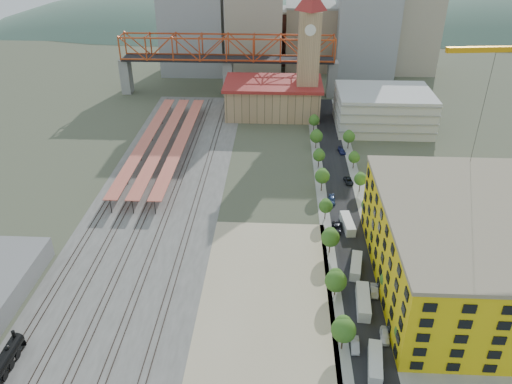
{
  "coord_description": "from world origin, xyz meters",
  "views": [
    {
      "loc": [
        -2.21,
        -107.31,
        72.17
      ],
      "look_at": [
        -7.64,
        0.99,
        10.0
      ],
      "focal_mm": 35.0,
      "sensor_mm": 36.0,
      "label": 1
    }
  ],
  "objects_px": {
    "site_trailer_a": "(375,363)",
    "site_trailer_c": "(356,266)",
    "site_trailer_d": "(348,224)",
    "site_trailer_b": "(363,302)",
    "clock_tower": "(309,43)",
    "construction_building": "(486,250)"
  },
  "relations": [
    {
      "from": "site_trailer_a",
      "to": "site_trailer_c",
      "type": "distance_m",
      "value": 27.83
    },
    {
      "from": "site_trailer_c",
      "to": "site_trailer_d",
      "type": "xyz_separation_m",
      "value": [
        0.0,
        17.32,
        0.03
      ]
    },
    {
      "from": "site_trailer_b",
      "to": "site_trailer_d",
      "type": "bearing_deg",
      "value": 94.57
    },
    {
      "from": "clock_tower",
      "to": "site_trailer_b",
      "type": "distance_m",
      "value": 111.99
    },
    {
      "from": "site_trailer_d",
      "to": "site_trailer_c",
      "type": "bearing_deg",
      "value": -95.7
    },
    {
      "from": "clock_tower",
      "to": "site_trailer_a",
      "type": "height_order",
      "value": "clock_tower"
    },
    {
      "from": "site_trailer_a",
      "to": "site_trailer_c",
      "type": "relative_size",
      "value": 1.02
    },
    {
      "from": "site_trailer_b",
      "to": "site_trailer_c",
      "type": "xyz_separation_m",
      "value": [
        0.0,
        11.98,
        -0.14
      ]
    },
    {
      "from": "site_trailer_a",
      "to": "site_trailer_b",
      "type": "height_order",
      "value": "site_trailer_b"
    },
    {
      "from": "site_trailer_d",
      "to": "clock_tower",
      "type": "bearing_deg",
      "value": 90.08
    },
    {
      "from": "clock_tower",
      "to": "construction_building",
      "type": "height_order",
      "value": "clock_tower"
    },
    {
      "from": "site_trailer_a",
      "to": "site_trailer_c",
      "type": "height_order",
      "value": "site_trailer_a"
    },
    {
      "from": "construction_building",
      "to": "site_trailer_d",
      "type": "relative_size",
      "value": 5.6
    },
    {
      "from": "clock_tower",
      "to": "construction_building",
      "type": "xyz_separation_m",
      "value": [
        34.0,
        -99.99,
        -19.29
      ]
    },
    {
      "from": "construction_building",
      "to": "site_trailer_a",
      "type": "distance_m",
      "value": 36.42
    },
    {
      "from": "clock_tower",
      "to": "construction_building",
      "type": "distance_m",
      "value": 107.36
    },
    {
      "from": "site_trailer_a",
      "to": "site_trailer_d",
      "type": "height_order",
      "value": "site_trailer_d"
    },
    {
      "from": "site_trailer_a",
      "to": "site_trailer_d",
      "type": "bearing_deg",
      "value": 97.99
    },
    {
      "from": "construction_building",
      "to": "site_trailer_d",
      "type": "bearing_deg",
      "value": 141.08
    },
    {
      "from": "site_trailer_c",
      "to": "site_trailer_b",
      "type": "bearing_deg",
      "value": -79.49
    },
    {
      "from": "site_trailer_a",
      "to": "clock_tower",
      "type": "bearing_deg",
      "value": 101.68
    },
    {
      "from": "site_trailer_b",
      "to": "site_trailer_c",
      "type": "height_order",
      "value": "site_trailer_b"
    }
  ]
}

